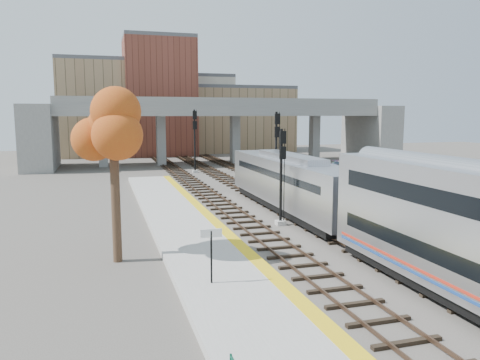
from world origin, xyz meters
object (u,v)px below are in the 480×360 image
object	(u,v)px
locomotive	(290,182)
car_a	(331,176)
signal_mast_far	(195,141)
car_b	(341,169)
tree	(113,126)
signal_mast_near	(281,180)
car_c	(342,166)
signal_mast_mid	(276,153)

from	to	relation	value
locomotive	car_a	bearing A→B (deg)	52.06
locomotive	signal_mast_far	bearing A→B (deg)	94.72
locomotive	car_b	world-z (taller)	locomotive
locomotive	tree	distance (m)	15.81
signal_mast_near	tree	world-z (taller)	tree
locomotive	car_b	size ratio (longest dim) A/B	5.78
tree	car_b	xyz separation A→B (m)	(27.34, 27.43, -6.08)
signal_mast_far	car_b	world-z (taller)	signal_mast_far
locomotive	car_c	bearing A→B (deg)	53.15
car_a	car_b	xyz separation A→B (m)	(4.42, 5.85, -0.05)
signal_mast_near	car_a	size ratio (longest dim) A/B	1.80
car_b	car_c	distance (m)	3.44
signal_mast_far	car_b	size ratio (longest dim) A/B	2.37
car_c	signal_mast_near	bearing A→B (deg)	-123.63
signal_mast_mid	car_b	distance (m)	17.10
car_c	signal_mast_mid	bearing A→B (deg)	-133.70
signal_mast_mid	car_c	xyz separation A→B (m)	(14.46, 13.94, -3.13)
signal_mast_near	car_a	world-z (taller)	signal_mast_near
signal_mast_mid	signal_mast_far	size ratio (longest dim) A/B	0.96
car_b	signal_mast_mid	bearing A→B (deg)	-177.01
car_b	locomotive	bearing A→B (deg)	-165.60
signal_mast_mid	car_c	size ratio (longest dim) A/B	1.78
car_a	signal_mast_near	bearing A→B (deg)	-139.88
locomotive	signal_mast_near	world-z (taller)	signal_mast_near
tree	car_c	bearing A→B (deg)	46.21
car_a	car_b	distance (m)	7.34
car_b	car_c	size ratio (longest dim) A/B	0.78
tree	car_c	world-z (taller)	tree
signal_mast_mid	car_a	xyz separation A→B (m)	(8.27, 5.15, -3.14)
locomotive	signal_mast_near	size ratio (longest dim) A/B	3.02
signal_mast_mid	tree	size ratio (longest dim) A/B	0.83
car_b	car_c	world-z (taller)	car_c
tree	signal_mast_far	bearing A→B (deg)	72.68
signal_mast_near	car_b	size ratio (longest dim) A/B	1.92
locomotive	signal_mast_near	bearing A→B (deg)	-120.29
car_b	tree	bearing A→B (deg)	-172.84
car_b	car_c	bearing A→B (deg)	21.03
signal_mast_near	car_b	xyz separation A→B (m)	(16.79, 22.62, -2.41)
signal_mast_far	car_c	world-z (taller)	signal_mast_far
tree	car_b	size ratio (longest dim) A/B	2.73
signal_mast_far	locomotive	bearing A→B (deg)	-85.28
signal_mast_mid	locomotive	bearing A→B (deg)	-103.99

